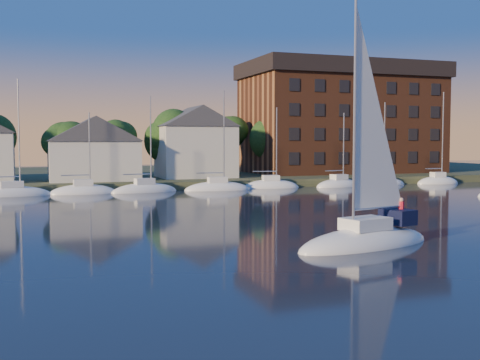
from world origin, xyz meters
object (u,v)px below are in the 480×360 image
clubhouse_east (195,141)px  condo_block (341,118)px  clubhouse_centre (93,148)px  hero_sailboat (367,235)px

clubhouse_east → condo_block: size_ratio=0.34×
clubhouse_centre → clubhouse_east: clubhouse_east is taller
clubhouse_centre → condo_block: bearing=11.2°
clubhouse_centre → hero_sailboat: 49.83m
hero_sailboat → clubhouse_east: bearing=-108.9°
clubhouse_east → condo_block: (26.00, 5.95, 3.79)m
condo_block → hero_sailboat: (-29.49, -56.45, -9.17)m
clubhouse_centre → clubhouse_east: size_ratio=1.10×
clubhouse_east → hero_sailboat: size_ratio=0.70×
clubhouse_centre → hero_sailboat: hero_sailboat is taller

